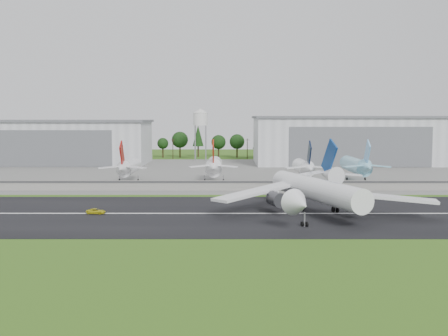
{
  "coord_description": "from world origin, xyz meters",
  "views": [
    {
      "loc": [
        8.55,
        -130.98,
        24.41
      ],
      "look_at": [
        8.39,
        40.0,
        9.0
      ],
      "focal_mm": 45.0,
      "sensor_mm": 36.0,
      "label": 1
    }
  ],
  "objects_px": {
    "parked_jet_red_a": "(128,167)",
    "parked_jet_navy": "(304,167)",
    "main_airliner": "(316,195)",
    "ground_vehicle": "(96,211)",
    "parked_jet_skyblue": "(357,166)",
    "parked_jet_red_b": "(214,166)"
  },
  "relations": [
    {
      "from": "parked_jet_red_b",
      "to": "parked_jet_red_a",
      "type": "bearing_deg",
      "value": -179.89
    },
    {
      "from": "parked_jet_red_a",
      "to": "parked_jet_red_b",
      "type": "xyz_separation_m",
      "value": [
        32.01,
        0.06,
        0.38
      ]
    },
    {
      "from": "ground_vehicle",
      "to": "parked_jet_red_a",
      "type": "relative_size",
      "value": 0.15
    },
    {
      "from": "main_airliner",
      "to": "parked_jet_red_a",
      "type": "relative_size",
      "value": 1.85
    },
    {
      "from": "ground_vehicle",
      "to": "parked_jet_skyblue",
      "type": "bearing_deg",
      "value": -39.78
    },
    {
      "from": "ground_vehicle",
      "to": "parked_jet_skyblue",
      "type": "distance_m",
      "value": 110.21
    },
    {
      "from": "main_airliner",
      "to": "parked_jet_skyblue",
      "type": "bearing_deg",
      "value": -128.21
    },
    {
      "from": "parked_jet_red_b",
      "to": "parked_jet_navy",
      "type": "distance_m",
      "value": 33.62
    },
    {
      "from": "parked_jet_red_b",
      "to": "parked_jet_navy",
      "type": "relative_size",
      "value": 1.0
    },
    {
      "from": "parked_jet_red_a",
      "to": "parked_jet_skyblue",
      "type": "distance_m",
      "value": 86.59
    },
    {
      "from": "ground_vehicle",
      "to": "parked_jet_red_b",
      "type": "height_order",
      "value": "parked_jet_red_b"
    },
    {
      "from": "parked_jet_red_a",
      "to": "parked_jet_skyblue",
      "type": "bearing_deg",
      "value": 3.34
    },
    {
      "from": "ground_vehicle",
      "to": "parked_jet_red_a",
      "type": "bearing_deg",
      "value": 12.08
    },
    {
      "from": "parked_jet_navy",
      "to": "parked_jet_red_b",
      "type": "bearing_deg",
      "value": 179.89
    },
    {
      "from": "ground_vehicle",
      "to": "parked_jet_skyblue",
      "type": "height_order",
      "value": "parked_jet_skyblue"
    },
    {
      "from": "main_airliner",
      "to": "ground_vehicle",
      "type": "xyz_separation_m",
      "value": [
        -55.72,
        -0.26,
        -4.12
      ]
    },
    {
      "from": "parked_jet_red_b",
      "to": "parked_jet_skyblue",
      "type": "bearing_deg",
      "value": 5.23
    },
    {
      "from": "parked_jet_red_a",
      "to": "parked_jet_red_b",
      "type": "distance_m",
      "value": 32.01
    },
    {
      "from": "main_airliner",
      "to": "parked_jet_skyblue",
      "type": "distance_m",
      "value": 77.01
    },
    {
      "from": "main_airliner",
      "to": "parked_jet_navy",
      "type": "xyz_separation_m",
      "value": [
        6.52,
        66.94,
        1.04
      ]
    },
    {
      "from": "parked_jet_skyblue",
      "to": "parked_jet_red_a",
      "type": "bearing_deg",
      "value": -176.66
    },
    {
      "from": "parked_jet_red_a",
      "to": "parked_jet_navy",
      "type": "distance_m",
      "value": 65.63
    }
  ]
}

